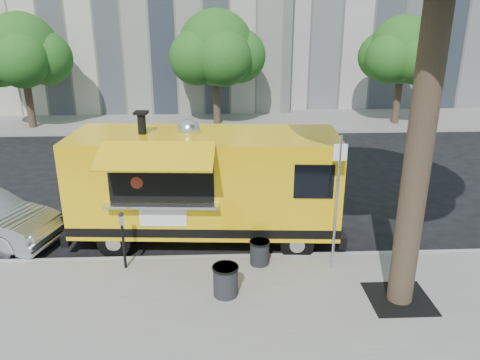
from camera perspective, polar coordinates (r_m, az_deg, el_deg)
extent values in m
plane|color=black|center=(11.88, 2.00, -7.60)|extent=(120.00, 120.00, 0.00)
cube|color=gray|center=(8.51, 4.21, -19.66)|extent=(60.00, 6.00, 0.15)
cube|color=#999993|center=(11.03, 2.38, -9.48)|extent=(60.00, 0.14, 0.16)
cube|color=gray|center=(24.62, -0.44, 7.21)|extent=(60.00, 5.00, 0.15)
cylinder|color=#33261C|center=(8.71, 21.16, 4.69)|extent=(0.48, 0.48, 6.50)
cube|color=black|center=(9.99, 18.81, -13.54)|extent=(1.20, 1.20, 0.02)
cylinder|color=#33261C|center=(24.89, -24.31, 8.83)|extent=(0.36, 0.36, 2.60)
sphere|color=#154A13|center=(24.62, -25.09, 14.17)|extent=(3.42, 3.42, 3.42)
cylinder|color=#33261C|center=(23.55, -2.84, 10.01)|extent=(0.36, 0.36, 2.60)
sphere|color=#154A13|center=(23.26, -2.95, 15.84)|extent=(3.60, 3.60, 3.60)
cylinder|color=#33261C|center=(24.90, 18.66, 9.54)|extent=(0.36, 0.36, 2.60)
sphere|color=#154A13|center=(24.63, 19.26, 14.78)|extent=(3.24, 3.24, 3.24)
cylinder|color=silver|center=(10.04, 11.67, -2.99)|extent=(0.06, 0.06, 3.00)
cube|color=white|center=(9.66, 12.14, 3.30)|extent=(0.28, 0.02, 0.35)
cylinder|color=black|center=(10.56, -13.98, -7.85)|extent=(0.06, 0.06, 1.05)
cube|color=silver|center=(10.29, -14.27, -4.76)|extent=(0.10, 0.08, 0.22)
sphere|color=black|center=(10.24, -14.33, -4.10)|extent=(0.11, 0.11, 0.11)
cube|color=yellow|center=(11.39, -4.24, 0.03)|extent=(6.43, 2.54, 2.28)
cube|color=black|center=(11.73, -4.12, -4.23)|extent=(6.45, 2.56, 0.21)
cube|color=black|center=(11.99, 11.56, -5.43)|extent=(0.31, 2.04, 0.29)
cube|color=black|center=(12.55, -19.02, -4.98)|extent=(0.31, 2.04, 0.29)
cube|color=black|center=(11.42, 11.79, 1.64)|extent=(0.16, 1.71, 0.92)
cylinder|color=black|center=(11.07, 6.93, -7.66)|extent=(0.79, 0.32, 0.78)
cylinder|color=black|center=(12.68, 6.17, -3.93)|extent=(0.79, 0.32, 0.78)
cylinder|color=black|center=(11.46, -15.02, -7.26)|extent=(0.79, 0.32, 0.78)
cylinder|color=black|center=(13.01, -12.95, -3.70)|extent=(0.79, 0.32, 0.78)
cube|color=black|center=(10.45, -9.56, 0.06)|extent=(2.34, 0.33, 1.02)
cube|color=silver|center=(10.50, -9.54, -3.06)|extent=(2.55, 0.51, 0.06)
cube|color=yellow|center=(9.76, -10.32, 2.86)|extent=(2.48, 1.07, 0.41)
cube|color=white|center=(10.69, -9.38, -4.37)|extent=(1.07, 0.11, 0.49)
cylinder|color=black|center=(11.23, -11.89, 6.73)|extent=(0.19, 0.19, 0.53)
sphere|color=silver|center=(11.27, -6.28, 6.07)|extent=(0.54, 0.54, 0.54)
sphere|color=#9B3622|center=(10.84, -12.05, 0.35)|extent=(0.82, 0.82, 0.82)
cylinder|color=#FF590C|center=(10.67, -12.27, -0.72)|extent=(0.34, 0.14, 0.33)
cylinder|color=black|center=(9.45, -1.78, -12.17)|extent=(0.49, 0.49, 0.64)
cylinder|color=black|center=(9.30, -1.80, -10.61)|extent=(0.53, 0.53, 0.04)
cylinder|color=black|center=(10.54, 2.40, -8.80)|extent=(0.43, 0.43, 0.56)
cylinder|color=black|center=(10.42, 2.42, -7.56)|extent=(0.46, 0.46, 0.04)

